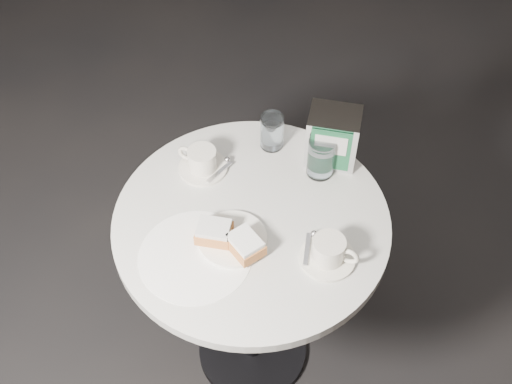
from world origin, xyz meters
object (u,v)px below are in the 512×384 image
object	(u,v)px
cafe_table	(252,262)
water_glass_left	(272,132)
napkin_dispenser	(333,137)
beignet_plate	(231,239)
water_glass_right	(321,158)
coffee_cup_left	(202,161)
coffee_cup_right	(329,252)

from	to	relation	value
cafe_table	water_glass_left	size ratio (longest dim) A/B	7.21
napkin_dispenser	beignet_plate	bearing A→B (deg)	-120.41
water_glass_left	water_glass_right	world-z (taller)	water_glass_right
beignet_plate	coffee_cup_left	bearing A→B (deg)	144.30
beignet_plate	napkin_dispenser	xyz separation A→B (m)	(0.04, 0.39, 0.06)
beignet_plate	napkin_dispenser	distance (m)	0.39
cafe_table	water_glass_left	distance (m)	0.36
beignet_plate	water_glass_right	xyz separation A→B (m)	(0.05, 0.32, 0.03)
water_glass_left	napkin_dispenser	bearing A→B (deg)	19.59
cafe_table	napkin_dispenser	size ratio (longest dim) A/B	4.54
water_glass_right	water_glass_left	bearing A→B (deg)	177.28
coffee_cup_right	water_glass_left	distance (m)	0.40
cafe_table	beignet_plate	world-z (taller)	beignet_plate
coffee_cup_right	coffee_cup_left	bearing A→B (deg)	160.71
coffee_cup_left	water_glass_left	world-z (taller)	water_glass_left
cafe_table	napkin_dispenser	world-z (taller)	napkin_dispenser
water_glass_left	coffee_cup_left	bearing A→B (deg)	-118.81
coffee_cup_left	napkin_dispenser	distance (m)	0.35
beignet_plate	water_glass_left	xyz separation A→B (m)	(-0.11, 0.33, 0.03)
water_glass_left	water_glass_right	xyz separation A→B (m)	(0.16, -0.01, 0.01)
beignet_plate	coffee_cup_left	distance (m)	0.26
water_glass_left	napkin_dispenser	xyz separation A→B (m)	(0.16, 0.06, 0.03)
coffee_cup_left	water_glass_right	xyz separation A→B (m)	(0.26, 0.17, 0.03)
cafe_table	water_glass_right	xyz separation A→B (m)	(0.05, 0.23, 0.25)
napkin_dispenser	coffee_cup_left	bearing A→B (deg)	-161.04
coffee_cup_right	napkin_dispenser	xyz separation A→B (m)	(-0.17, 0.29, 0.05)
beignet_plate	cafe_table	bearing A→B (deg)	93.39
water_glass_right	napkin_dispenser	size ratio (longest dim) A/B	0.70
beignet_plate	coffee_cup_left	xyz separation A→B (m)	(-0.21, 0.15, 0.01)
beignet_plate	coffee_cup_right	world-z (taller)	coffee_cup_right
coffee_cup_right	water_glass_right	bearing A→B (deg)	113.93
water_glass_right	napkin_dispenser	world-z (taller)	napkin_dispenser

